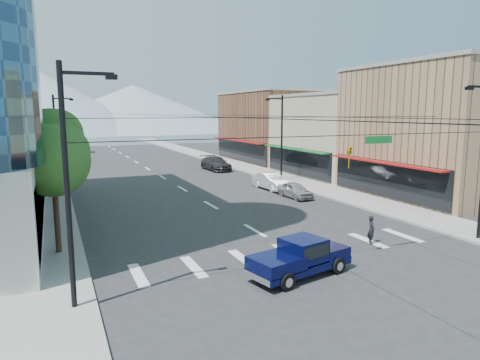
{
  "coord_description": "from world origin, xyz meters",
  "views": [
    {
      "loc": [
        -11.19,
        -17.12,
        7.26
      ],
      "look_at": [
        -0.39,
        7.4,
        3.0
      ],
      "focal_mm": 32.0,
      "sensor_mm": 36.0,
      "label": 1
    }
  ],
  "objects_px": {
    "pedestrian": "(371,230)",
    "parked_car_far": "(216,163)",
    "pickup_truck": "(300,257)",
    "parked_car_mid": "(271,181)",
    "parked_car_near": "(295,190)"
  },
  "relations": [
    {
      "from": "pickup_truck",
      "to": "pedestrian",
      "type": "bearing_deg",
      "value": 9.06
    },
    {
      "from": "pickup_truck",
      "to": "pedestrian",
      "type": "xyz_separation_m",
      "value": [
        6.15,
        2.47,
        -0.08
      ]
    },
    {
      "from": "parked_car_far",
      "to": "pickup_truck",
      "type": "bearing_deg",
      "value": -106.71
    },
    {
      "from": "pickup_truck",
      "to": "parked_car_near",
      "type": "xyz_separation_m",
      "value": [
        8.99,
        15.33,
        -0.22
      ]
    },
    {
      "from": "pedestrian",
      "to": "parked_car_far",
      "type": "bearing_deg",
      "value": 19.51
    },
    {
      "from": "pedestrian",
      "to": "pickup_truck",
      "type": "bearing_deg",
      "value": 136.43
    },
    {
      "from": "pickup_truck",
      "to": "parked_car_far",
      "type": "bearing_deg",
      "value": 62.64
    },
    {
      "from": "pickup_truck",
      "to": "parked_car_mid",
      "type": "relative_size",
      "value": 1.12
    },
    {
      "from": "pickup_truck",
      "to": "parked_car_far",
      "type": "xyz_separation_m",
      "value": [
        8.99,
        34.61,
        -0.02
      ]
    },
    {
      "from": "pickup_truck",
      "to": "parked_car_near",
      "type": "bearing_deg",
      "value": 46.81
    },
    {
      "from": "pedestrian",
      "to": "parked_car_far",
      "type": "height_order",
      "value": "parked_car_far"
    },
    {
      "from": "pickup_truck",
      "to": "parked_car_near",
      "type": "relative_size",
      "value": 1.35
    },
    {
      "from": "parked_car_near",
      "to": "parked_car_far",
      "type": "bearing_deg",
      "value": 87.91
    },
    {
      "from": "pedestrian",
      "to": "parked_car_mid",
      "type": "xyz_separation_m",
      "value": [
        2.84,
        17.2,
        -0.03
      ]
    },
    {
      "from": "pedestrian",
      "to": "parked_car_near",
      "type": "height_order",
      "value": "pedestrian"
    }
  ]
}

